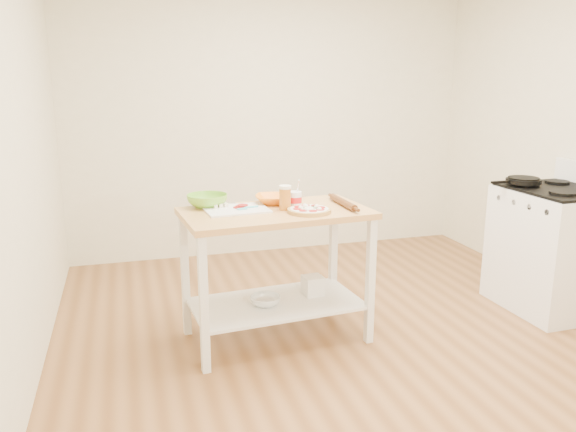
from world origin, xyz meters
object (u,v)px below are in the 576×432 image
(cutting_board, at_px, (236,209))
(yogurt_tub, at_px, (295,199))
(rolling_pin, at_px, (343,203))
(shelf_glass_bowl, at_px, (265,301))
(beer_pint, at_px, (285,198))
(prep_island, at_px, (276,247))
(pizza, at_px, (309,210))
(spatula, at_px, (247,208))
(shelf_bin, at_px, (313,285))
(knife, at_px, (210,204))
(green_bowl, at_px, (207,201))
(orange_bowl, at_px, (274,199))
(gas_stove, at_px, (553,249))
(skillet, at_px, (523,181))

(cutting_board, bearing_deg, yogurt_tub, -8.19)
(rolling_pin, xyz_separation_m, shelf_glass_bowl, (-0.55, -0.03, -0.63))
(beer_pint, distance_m, yogurt_tub, 0.10)
(prep_island, relative_size, pizza, 4.47)
(spatula, relative_size, rolling_pin, 0.38)
(prep_island, xyz_separation_m, spatula, (-0.18, 0.05, 0.27))
(rolling_pin, relative_size, shelf_bin, 2.93)
(rolling_pin, xyz_separation_m, shelf_bin, (-0.19, 0.07, -0.60))
(knife, xyz_separation_m, yogurt_tub, (0.54, -0.19, 0.04))
(green_bowl, relative_size, beer_pint, 1.68)
(shelf_bin, bearing_deg, yogurt_tub, -171.19)
(orange_bowl, height_order, shelf_glass_bowl, orange_bowl)
(cutting_board, height_order, spatula, cutting_board)
(gas_stove, relative_size, beer_pint, 6.92)
(rolling_pin, bearing_deg, pizza, -157.24)
(yogurt_tub, bearing_deg, green_bowl, 161.69)
(orange_bowl, relative_size, rolling_pin, 0.64)
(yogurt_tub, bearing_deg, skillet, 2.10)
(skillet, xyz_separation_m, green_bowl, (-2.39, 0.12, -0.03))
(beer_pint, bearing_deg, gas_stove, -2.00)
(orange_bowl, bearing_deg, beer_pint, -82.78)
(pizza, xyz_separation_m, rolling_pin, (0.28, 0.12, 0.01))
(skillet, height_order, green_bowl, skillet)
(cutting_board, xyz_separation_m, shelf_glass_bowl, (0.17, -0.10, -0.62))
(cutting_board, height_order, beer_pint, beer_pint)
(knife, relative_size, shelf_bin, 2.04)
(yogurt_tub, bearing_deg, knife, 160.69)
(beer_pint, bearing_deg, shelf_glass_bowl, -169.73)
(gas_stove, distance_m, yogurt_tub, 2.08)
(pizza, distance_m, beer_pint, 0.18)
(yogurt_tub, bearing_deg, shelf_glass_bowl, -162.56)
(prep_island, height_order, knife, knife)
(prep_island, relative_size, spatula, 8.48)
(knife, relative_size, shelf_glass_bowl, 1.34)
(green_bowl, bearing_deg, cutting_board, -43.95)
(spatula, bearing_deg, cutting_board, 156.10)
(pizza, height_order, beer_pint, beer_pint)
(cutting_board, bearing_deg, spatula, -19.71)
(gas_stove, relative_size, shelf_glass_bowl, 5.47)
(cutting_board, bearing_deg, pizza, -27.48)
(beer_pint, bearing_deg, pizza, -42.67)
(skillet, height_order, knife, skillet)
(cutting_board, distance_m, orange_bowl, 0.32)
(spatula, height_order, shelf_bin, spatula)
(cutting_board, xyz_separation_m, beer_pint, (0.31, -0.07, 0.07))
(knife, height_order, green_bowl, green_bowl)
(pizza, bearing_deg, knife, 149.00)
(shelf_glass_bowl, bearing_deg, gas_stove, -1.20)
(yogurt_tub, xyz_separation_m, rolling_pin, (0.33, -0.05, -0.03))
(gas_stove, height_order, spatula, gas_stove)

